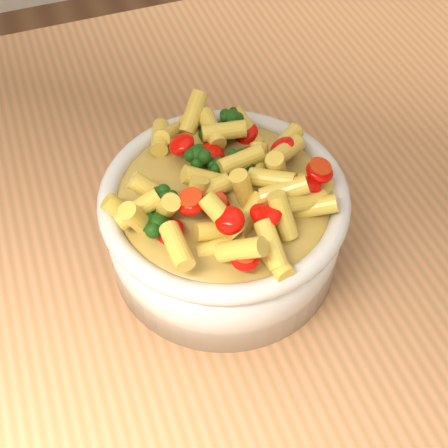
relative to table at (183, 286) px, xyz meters
name	(u,v)px	position (x,y,z in m)	size (l,w,h in m)	color
table	(183,286)	(0.00, 0.00, 0.00)	(1.20, 0.80, 0.90)	#BC7B50
serving_bowl	(224,223)	(0.03, -0.04, 0.15)	(0.22, 0.22, 0.09)	silver
pasta_salad	(224,179)	(0.03, -0.04, 0.21)	(0.17, 0.17, 0.04)	#FFD350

